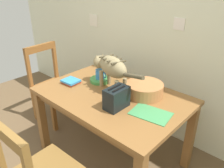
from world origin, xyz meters
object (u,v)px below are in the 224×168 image
object	(u,v)px
wooden_chair_far	(52,85)
toaster	(116,98)
magazine	(150,114)
wicker_basket	(144,89)
saucer_bowl	(100,80)
book_stack	(71,81)
coffee_mug	(100,74)
dining_table	(112,103)
cat	(110,67)

from	to	relation	value
wooden_chair_far	toaster	bearing A→B (deg)	78.00
magazine	wicker_basket	size ratio (longest dim) A/B	0.91
saucer_bowl	book_stack	size ratio (longest dim) A/B	1.18
magazine	toaster	world-z (taller)	toaster
wooden_chair_far	saucer_bowl	bearing A→B (deg)	92.09
wicker_basket	coffee_mug	bearing A→B (deg)	-172.88
saucer_bowl	wooden_chair_far	distance (m)	0.82
toaster	dining_table	bearing A→B (deg)	141.15
magazine	toaster	distance (m)	0.29
wicker_basket	magazine	bearing A→B (deg)	-44.98
dining_table	cat	world-z (taller)	cat
cat	toaster	distance (m)	0.35
dining_table	saucer_bowl	xyz separation A→B (m)	(-0.27, 0.11, 0.10)
toaster	wooden_chair_far	distance (m)	1.27
saucer_bowl	coffee_mug	xyz separation A→B (m)	(0.00, 0.00, 0.06)
book_stack	dining_table	bearing A→B (deg)	13.41
cat	magazine	xyz separation A→B (m)	(0.51, -0.10, -0.22)
book_stack	wooden_chair_far	world-z (taller)	wooden_chair_far
dining_table	magazine	distance (m)	0.44
saucer_bowl	wicker_basket	bearing A→B (deg)	7.07
coffee_mug	book_stack	xyz separation A→B (m)	(-0.19, -0.22, -0.06)
dining_table	wooden_chair_far	bearing A→B (deg)	178.01
saucer_bowl	wicker_basket	distance (m)	0.49
magazine	wooden_chair_far	world-z (taller)	wooden_chair_far
magazine	book_stack	world-z (taller)	book_stack
toaster	wooden_chair_far	bearing A→B (deg)	171.69
magazine	coffee_mug	bearing A→B (deg)	158.78
book_stack	wooden_chair_far	distance (m)	0.67
coffee_mug	toaster	size ratio (longest dim) A/B	0.65
coffee_mug	magazine	size ratio (longest dim) A/B	0.44
cat	wicker_basket	bearing A→B (deg)	-55.65
wooden_chair_far	wicker_basket	bearing A→B (deg)	92.59
wooden_chair_far	book_stack	bearing A→B (deg)	72.60
magazine	book_stack	size ratio (longest dim) A/B	1.74
magazine	toaster	bearing A→B (deg)	-166.84
cat	magazine	bearing A→B (deg)	-87.13
book_stack	wicker_basket	distance (m)	0.73
coffee_mug	wooden_chair_far	size ratio (longest dim) A/B	0.14
magazine	wooden_chair_far	size ratio (longest dim) A/B	0.32
saucer_bowl	wooden_chair_far	size ratio (longest dim) A/B	0.21
saucer_bowl	coffee_mug	distance (m)	0.06
book_stack	wicker_basket	xyz separation A→B (m)	(0.67, 0.28, 0.04)
dining_table	wicker_basket	distance (m)	0.31
wicker_basket	saucer_bowl	bearing A→B (deg)	-172.93
dining_table	book_stack	xyz separation A→B (m)	(-0.45, -0.11, 0.11)
cat	wooden_chair_far	distance (m)	1.07
dining_table	toaster	xyz separation A→B (m)	(0.17, -0.14, 0.17)
coffee_mug	wicker_basket	xyz separation A→B (m)	(0.48, 0.06, -0.02)
toaster	wicker_basket	bearing A→B (deg)	82.08
cat	saucer_bowl	xyz separation A→B (m)	(-0.19, 0.05, -0.20)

